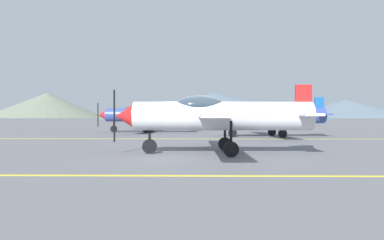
% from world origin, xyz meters
% --- Properties ---
extents(ground_plane, '(400.00, 400.00, 0.00)m').
position_xyz_m(ground_plane, '(0.00, 0.00, 0.00)').
color(ground_plane, slate).
extents(apron_line_near, '(80.00, 0.16, 0.01)m').
position_xyz_m(apron_line_near, '(0.00, -4.80, 0.01)').
color(apron_line_near, yellow).
rests_on(apron_line_near, ground_plane).
extents(apron_line_far, '(80.00, 0.16, 0.01)m').
position_xyz_m(apron_line_far, '(0.00, 8.75, 0.01)').
color(apron_line_far, yellow).
rests_on(apron_line_far, ground_plane).
extents(airplane_near, '(8.06, 9.30, 2.79)m').
position_xyz_m(airplane_near, '(0.73, 0.32, 1.57)').
color(airplane_near, silver).
rests_on(airplane_near, ground_plane).
extents(airplane_mid, '(8.13, 9.34, 2.79)m').
position_xyz_m(airplane_mid, '(5.09, 10.79, 1.57)').
color(airplane_mid, '#33478C').
rests_on(airplane_mid, ground_plane).
extents(airplane_far, '(8.11, 9.33, 2.79)m').
position_xyz_m(airplane_far, '(-4.73, 16.71, 1.57)').
color(airplane_far, '#33478C').
rests_on(airplane_far, ground_plane).
extents(car_sedan, '(4.56, 2.63, 1.62)m').
position_xyz_m(car_sedan, '(1.89, 22.43, 0.84)').
color(car_sedan, black).
rests_on(car_sedan, ground_plane).
extents(hill_left, '(52.12, 52.12, 11.20)m').
position_xyz_m(hill_left, '(-68.73, 145.02, 5.60)').
color(hill_left, slate).
rests_on(hill_left, ground_plane).
extents(hill_centerleft, '(81.64, 81.64, 9.13)m').
position_xyz_m(hill_centerleft, '(5.79, 112.29, 4.56)').
color(hill_centerleft, slate).
rests_on(hill_centerleft, ground_plane).
extents(hill_centerright, '(58.21, 58.21, 7.99)m').
position_xyz_m(hill_centerright, '(65.25, 143.20, 3.99)').
color(hill_centerright, slate).
rests_on(hill_centerright, ground_plane).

